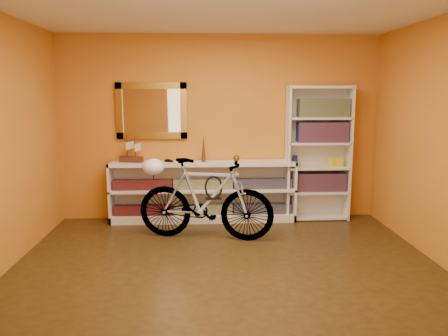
{
  "coord_description": "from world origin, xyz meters",
  "views": [
    {
      "loc": [
        -0.24,
        -4.22,
        1.8
      ],
      "look_at": [
        0.0,
        0.7,
        0.95
      ],
      "focal_mm": 35.13,
      "sensor_mm": 36.0,
      "label": 1
    }
  ],
  "objects_px": {
    "console_unit": "(203,191)",
    "bookcase": "(318,154)",
    "bicycle": "(206,199)",
    "helmet": "(153,167)"
  },
  "relations": [
    {
      "from": "console_unit",
      "to": "bookcase",
      "type": "height_order",
      "value": "bookcase"
    },
    {
      "from": "console_unit",
      "to": "bookcase",
      "type": "xyz_separation_m",
      "value": [
        1.63,
        0.03,
        0.52
      ]
    },
    {
      "from": "console_unit",
      "to": "bicycle",
      "type": "xyz_separation_m",
      "value": [
        0.03,
        -0.79,
        0.08
      ]
    },
    {
      "from": "bookcase",
      "to": "bicycle",
      "type": "distance_m",
      "value": 1.85
    },
    {
      "from": "bookcase",
      "to": "helmet",
      "type": "xyz_separation_m",
      "value": [
        -2.24,
        -0.68,
        -0.06
      ]
    },
    {
      "from": "bicycle",
      "to": "console_unit",
      "type": "bearing_deg",
      "value": 13.86
    },
    {
      "from": "bicycle",
      "to": "helmet",
      "type": "bearing_deg",
      "value": 90.0
    },
    {
      "from": "bookcase",
      "to": "helmet",
      "type": "distance_m",
      "value": 2.34
    },
    {
      "from": "console_unit",
      "to": "bicycle",
      "type": "relative_size",
      "value": 1.51
    },
    {
      "from": "console_unit",
      "to": "helmet",
      "type": "bearing_deg",
      "value": -133.24
    }
  ]
}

